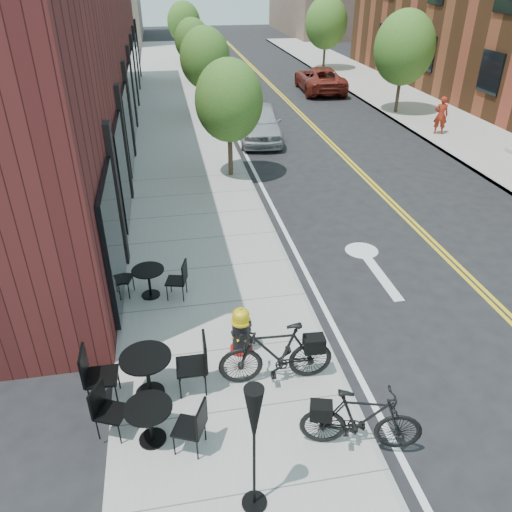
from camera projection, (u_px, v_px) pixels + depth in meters
ground at (326, 341)px, 9.75m from camera, size 120.00×120.00×0.00m
sidewalk_near at (188, 168)px, 17.90m from camera, size 4.00×70.00×0.12m
sidewalk_far at (492, 149)px, 19.79m from camera, size 4.00×70.00×0.12m
building_near at (56, 53)px, 18.85m from camera, size 5.00×28.00×7.00m
tree_near_a at (229, 101)px, 15.99m from camera, size 2.20×2.20×3.81m
tree_near_b at (205, 58)px, 22.72m from camera, size 2.30×2.30×3.98m
tree_near_c at (192, 40)px, 29.61m from camera, size 2.10×2.10×3.67m
tree_near_d at (184, 22)px, 36.28m from camera, size 2.40×2.40×4.11m
tree_far_b at (404, 48)px, 23.15m from camera, size 2.80×2.80×4.62m
tree_far_c at (326, 23)px, 33.35m from camera, size 2.80×2.80×4.62m
fire_hydrant at (241, 330)px, 9.13m from camera, size 0.52×0.52×0.96m
bicycle_left at (276, 353)px, 8.39m from camera, size 1.99×0.66×1.18m
bicycle_right at (361, 420)px, 7.23m from camera, size 1.86×0.97×1.07m
bistro_set_a at (150, 419)px, 7.36m from camera, size 1.67×1.05×0.89m
bistro_set_b at (147, 370)px, 8.14m from camera, size 1.94×0.85×1.05m
bistro_set_c at (149, 279)px, 10.68m from camera, size 1.64×0.84×0.86m
patio_umbrella at (254, 425)px, 5.92m from camera, size 0.34×0.34×2.10m
parked_car_a at (260, 122)px, 20.73m from camera, size 2.22×4.40×1.44m
parked_car_b at (232, 94)px, 25.07m from camera, size 1.84×4.79×1.56m
parked_car_c at (214, 65)px, 32.04m from camera, size 2.64×5.81×1.65m
parked_car_far at (320, 79)px, 28.78m from camera, size 2.64×5.12×1.38m
pedestrian at (441, 115)px, 21.02m from camera, size 0.67×0.56×1.56m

